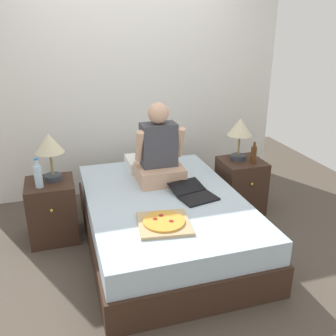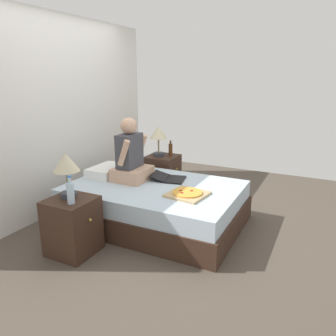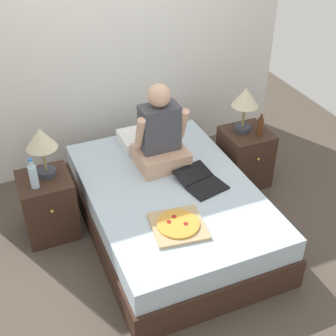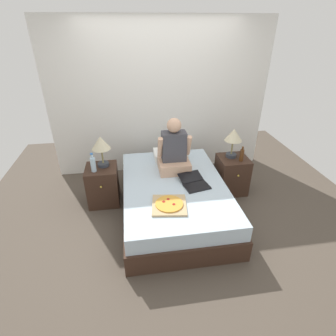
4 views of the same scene
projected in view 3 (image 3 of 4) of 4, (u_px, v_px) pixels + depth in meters
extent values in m
plane|color=#4C4238|center=(170.00, 229.00, 4.27)|extent=(5.62, 5.62, 0.00)
cube|color=silver|center=(116.00, 47.00, 4.60)|extent=(3.62, 0.12, 2.50)
cube|color=#382319|center=(170.00, 218.00, 4.19)|extent=(1.40, 2.05, 0.28)
cube|color=silver|center=(170.00, 196.00, 4.05)|extent=(1.36, 1.99, 0.21)
cube|color=#382319|center=(49.00, 205.00, 4.10)|extent=(0.44, 0.44, 0.58)
sphere|color=gold|center=(52.00, 211.00, 3.85)|extent=(0.03, 0.03, 0.03)
cylinder|color=#333842|center=(47.00, 172.00, 3.96)|extent=(0.16, 0.16, 0.05)
cylinder|color=olive|center=(44.00, 159.00, 3.89)|extent=(0.02, 0.02, 0.22)
cone|color=beige|center=(40.00, 138.00, 3.77)|extent=(0.26, 0.26, 0.18)
cylinder|color=silver|center=(34.00, 177.00, 3.78)|extent=(0.07, 0.07, 0.20)
cylinder|color=silver|center=(31.00, 164.00, 3.70)|extent=(0.03, 0.03, 0.06)
cylinder|color=blue|center=(30.00, 160.00, 3.68)|extent=(0.04, 0.04, 0.02)
cube|color=#382319|center=(245.00, 157.00, 4.73)|extent=(0.44, 0.44, 0.58)
sphere|color=gold|center=(258.00, 159.00, 4.48)|extent=(0.03, 0.03, 0.03)
cylinder|color=#333842|center=(242.00, 128.00, 4.57)|extent=(0.16, 0.16, 0.05)
cylinder|color=olive|center=(244.00, 116.00, 4.49)|extent=(0.02, 0.02, 0.22)
cone|color=beige|center=(246.00, 97.00, 4.38)|extent=(0.26, 0.26, 0.18)
cylinder|color=#512D14|center=(260.00, 127.00, 4.45)|extent=(0.06, 0.06, 0.18)
cylinder|color=#512D14|center=(261.00, 117.00, 4.39)|extent=(0.03, 0.03, 0.05)
cube|color=white|center=(147.00, 138.00, 4.54)|extent=(0.52, 0.34, 0.12)
cube|color=tan|center=(161.00, 157.00, 4.23)|extent=(0.44, 0.40, 0.16)
cube|color=#3F3F47|center=(160.00, 128.00, 4.09)|extent=(0.34, 0.20, 0.42)
sphere|color=tan|center=(159.00, 95.00, 3.91)|extent=(0.20, 0.20, 0.20)
cylinder|color=tan|center=(140.00, 133.00, 3.97)|extent=(0.07, 0.18, 0.32)
cylinder|color=tan|center=(183.00, 124.00, 4.10)|extent=(0.07, 0.18, 0.32)
cube|color=black|center=(207.00, 188.00, 3.97)|extent=(0.36, 0.28, 0.02)
cube|color=black|center=(193.00, 173.00, 4.09)|extent=(0.35, 0.26, 0.06)
cube|color=tan|center=(178.00, 226.00, 3.57)|extent=(0.45, 0.45, 0.03)
cylinder|color=gold|center=(178.00, 224.00, 3.56)|extent=(0.33, 0.33, 0.02)
cylinder|color=maroon|center=(169.00, 222.00, 3.56)|extent=(0.04, 0.04, 0.00)
cylinder|color=maroon|center=(186.00, 224.00, 3.55)|extent=(0.04, 0.04, 0.00)
cylinder|color=maroon|center=(174.00, 217.00, 3.61)|extent=(0.04, 0.04, 0.00)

